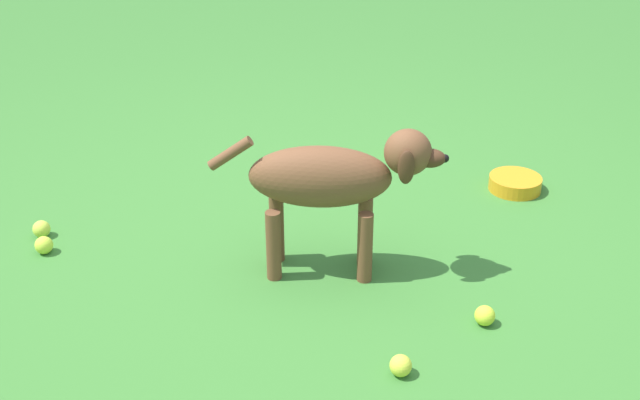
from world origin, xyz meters
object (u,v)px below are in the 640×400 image
Objects in this scene: dog at (334,179)px; tennis_ball_1 at (485,316)px; tennis_ball_2 at (44,245)px; tennis_ball_3 at (392,148)px; tennis_ball_0 at (401,366)px; water_bowl at (515,183)px; tennis_ball_4 at (41,229)px.

dog is 11.10× the size of tennis_ball_1.
tennis_ball_3 is at bearing -28.42° from tennis_ball_2.
tennis_ball_0 is 1.42m from tennis_ball_2.
tennis_ball_3 is 0.61m from water_bowl.
tennis_ball_0 is at bearing -89.85° from tennis_ball_2.
dog reaches higher than tennis_ball_4.
tennis_ball_0 is (-0.41, -0.44, -0.32)m from dog.
tennis_ball_4 is at bearing 147.04° from tennis_ball_3.
water_bowl is at bearing 2.32° from tennis_ball_0.
tennis_ball_0 and tennis_ball_3 have the same top height.
tennis_ball_4 is (-0.33, 1.08, -0.32)m from dog.
dog is at bearing 84.72° from tennis_ball_1.
tennis_ball_0 is 1.00× the size of tennis_ball_2.
tennis_ball_0 and tennis_ball_1 have the same top height.
dog reaches higher than tennis_ball_1.
tennis_ball_2 reaches higher than water_bowl.
tennis_ball_0 is at bearing -69.10° from dog.
tennis_ball_0 is 0.30× the size of water_bowl.
tennis_ball_3 is at bearing 25.03° from tennis_ball_0.
tennis_ball_1 and tennis_ball_2 have the same top height.
tennis_ball_2 is (-0.36, 1.56, 0.00)m from tennis_ball_1.
dog is at bearing -167.61° from tennis_ball_3.
tennis_ball_4 is at bearing 49.79° from tennis_ball_2.
dog is at bearing 157.48° from water_bowl.
tennis_ball_2 is (-0.41, 0.98, -0.32)m from dog.
tennis_ball_1 is at bearing -80.57° from tennis_ball_4.
water_bowl is (0.98, 0.19, -0.00)m from tennis_ball_1.
dog is 1.05m from water_bowl.
tennis_ball_2 is at bearing 176.48° from dog.
tennis_ball_0 is 1.33m from water_bowl.
tennis_ball_2 is at bearing 151.58° from tennis_ball_3.
tennis_ball_4 reaches higher than water_bowl.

